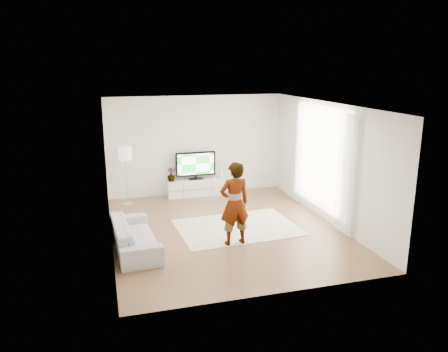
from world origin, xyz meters
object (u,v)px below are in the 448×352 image
object	(u,v)px
player	(235,204)
floor_lamp	(125,156)
rug	(237,227)
television	(196,164)
sofa	(135,235)
media_console	(196,187)

from	to	relation	value
player	floor_lamp	distance (m)	3.89
rug	player	size ratio (longest dim) A/B	1.54
television	rug	distance (m)	2.95
television	floor_lamp	size ratio (longest dim) A/B	0.73
player	floor_lamp	xyz separation A→B (m)	(-1.94, 3.34, 0.44)
television	sofa	bearing A→B (deg)	-120.72
rug	sofa	world-z (taller)	sofa
sofa	floor_lamp	world-z (taller)	floor_lamp
media_console	television	distance (m)	0.66
rug	player	distance (m)	1.29
rug	sofa	size ratio (longest dim) A/B	1.32
sofa	rug	bearing A→B (deg)	-79.91
television	player	size ratio (longest dim) A/B	0.65
player	rug	bearing A→B (deg)	-116.90
television	player	bearing A→B (deg)	-89.84
rug	sofa	distance (m)	2.44
sofa	television	bearing A→B (deg)	-34.27
media_console	sofa	bearing A→B (deg)	-120.92
media_console	rug	size ratio (longest dim) A/B	0.62
media_console	sofa	size ratio (longest dim) A/B	0.81
player	sofa	world-z (taller)	player
television	sofa	xyz separation A→B (m)	(-2.00, -3.36, -0.60)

